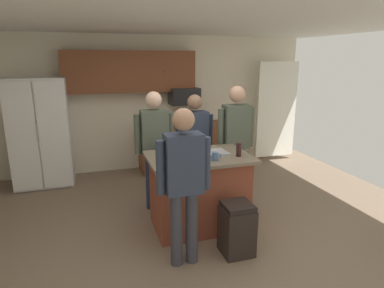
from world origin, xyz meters
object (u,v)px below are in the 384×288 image
object	(u,v)px
mug_blue_stoneware	(215,156)
microwave_over_range	(184,96)
kitchen_island	(199,191)
person_host_foreground	(236,137)
serving_tray	(210,153)
trash_bin	(237,229)
glass_short_whisky	(239,150)
mug_ceramic_white	(170,149)
person_guest_left	(195,142)
refrigerator	(41,132)
glass_pilsner	(201,145)
person_elder_center	(155,143)
glass_dark_ale	(188,153)
glass_stout_tall	(190,156)
person_guest_right	(184,178)

from	to	relation	value
mug_blue_stoneware	microwave_over_range	bearing A→B (deg)	81.90
kitchen_island	mug_blue_stoneware	size ratio (longest dim) A/B	10.80
person_host_foreground	serving_tray	world-z (taller)	person_host_foreground
microwave_over_range	trash_bin	bearing A→B (deg)	-95.30
microwave_over_range	glass_short_whisky	xyz separation A→B (m)	(-0.03, -2.56, -0.39)
serving_tray	mug_blue_stoneware	bearing A→B (deg)	-93.06
mug_ceramic_white	mug_blue_stoneware	size ratio (longest dim) A/B	1.00
serving_tray	glass_short_whisky	bearing A→B (deg)	-24.95
person_host_foreground	person_guest_left	distance (m)	0.61
serving_tray	person_guest_left	bearing A→B (deg)	85.88
refrigerator	person_host_foreground	world-z (taller)	refrigerator
glass_pilsner	serving_tray	bearing A→B (deg)	-86.41
kitchen_island	glass_short_whisky	size ratio (longest dim) A/B	7.72
refrigerator	glass_short_whisky	distance (m)	3.54
kitchen_island	person_guest_left	distance (m)	0.93
person_elder_center	refrigerator	bearing A→B (deg)	-163.27
person_elder_center	person_host_foreground	bearing A→B (deg)	50.19
mug_ceramic_white	glass_dark_ale	bearing A→B (deg)	-72.74
person_host_foreground	glass_short_whisky	bearing A→B (deg)	32.82
kitchen_island	trash_bin	xyz separation A→B (m)	(0.21, -0.72, -0.19)
person_elder_center	glass_pilsner	distance (m)	0.70
kitchen_island	glass_pilsner	size ratio (longest dim) A/B	10.51
glass_stout_tall	person_host_foreground	bearing A→B (deg)	39.58
refrigerator	glass_short_whisky	bearing A→B (deg)	-43.49
mug_blue_stoneware	glass_pilsner	bearing A→B (deg)	90.68
person_guest_left	glass_pilsner	world-z (taller)	person_guest_left
kitchen_island	mug_ceramic_white	distance (m)	0.67
microwave_over_range	glass_dark_ale	distance (m)	2.64
kitchen_island	person_host_foreground	distance (m)	1.06
refrigerator	glass_stout_tall	bearing A→B (deg)	-52.95
kitchen_island	person_guest_left	size ratio (longest dim) A/B	0.78
person_guest_left	mug_blue_stoneware	distance (m)	1.03
person_guest_right	person_elder_center	distance (m)	1.44
refrigerator	mug_ceramic_white	xyz separation A→B (m)	(1.79, -2.01, 0.09)
person_guest_left	trash_bin	distance (m)	1.64
kitchen_island	glass_pilsner	xyz separation A→B (m)	(0.12, 0.28, 0.54)
person_guest_right	glass_dark_ale	world-z (taller)	person_guest_right
person_elder_center	glass_pilsner	size ratio (longest dim) A/B	13.96
microwave_over_range	glass_short_whisky	distance (m)	2.59
person_host_foreground	person_guest_left	size ratio (longest dim) A/B	1.08
trash_bin	person_guest_right	bearing A→B (deg)	-179.96
person_guest_right	person_host_foreground	world-z (taller)	person_host_foreground
mug_ceramic_white	trash_bin	world-z (taller)	mug_ceramic_white
person_guest_right	kitchen_island	bearing A→B (deg)	0.00
refrigerator	serving_tray	xyz separation A→B (m)	(2.24, -2.28, 0.07)
person_elder_center	person_guest_right	bearing A→B (deg)	-29.95
person_guest_right	glass_pilsner	world-z (taller)	person_guest_right
person_host_foreground	glass_pilsner	xyz separation A→B (m)	(-0.63, -0.25, -0.00)
person_guest_right	mug_blue_stoneware	size ratio (longest dim) A/B	14.11
person_elder_center	glass_short_whisky	distance (m)	1.26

